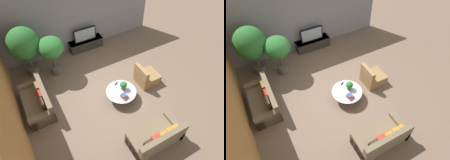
# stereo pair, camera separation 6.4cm
# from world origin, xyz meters

# --- Properties ---
(ground_plane) EXTENTS (24.00, 24.00, 0.00)m
(ground_plane) POSITION_xyz_m (0.00, 0.00, 0.00)
(ground_plane) COLOR brown
(back_wall_stone) EXTENTS (7.40, 0.12, 3.00)m
(back_wall_stone) POSITION_xyz_m (0.00, 3.26, 1.50)
(back_wall_stone) COLOR gray
(back_wall_stone) RESTS_ON ground
(side_wall_left) EXTENTS (0.12, 7.40, 3.00)m
(side_wall_left) POSITION_xyz_m (-3.26, 0.20, 1.50)
(side_wall_left) COLOR #B2753D
(side_wall_left) RESTS_ON ground
(media_console) EXTENTS (1.58, 0.50, 0.45)m
(media_console) POSITION_xyz_m (0.29, 2.94, 0.23)
(media_console) COLOR #2D2823
(media_console) RESTS_ON ground
(television) EXTENTS (1.04, 0.13, 0.61)m
(television) POSITION_xyz_m (0.29, 2.94, 0.75)
(television) COLOR black
(television) RESTS_ON media_console
(coffee_table) EXTENTS (1.10, 1.10, 0.39)m
(coffee_table) POSITION_xyz_m (0.18, -0.42, 0.28)
(coffee_table) COLOR black
(coffee_table) RESTS_ON ground
(couch_by_wall) EXTENTS (0.84, 1.78, 0.84)m
(couch_by_wall) POSITION_xyz_m (-2.56, 0.65, 0.29)
(couch_by_wall) COLOR brown
(couch_by_wall) RESTS_ON ground
(couch_near_entry) EXTENTS (1.65, 0.84, 0.84)m
(couch_near_entry) POSITION_xyz_m (0.23, -2.42, 0.29)
(couch_near_entry) COLOR brown
(couch_near_entry) RESTS_ON ground
(armchair_wicker) EXTENTS (0.80, 0.76, 0.86)m
(armchair_wicker) POSITION_xyz_m (1.46, -0.20, 0.27)
(armchair_wicker) COLOR olive
(armchair_wicker) RESTS_ON ground
(potted_palm_tall) EXTENTS (1.19, 1.19, 2.13)m
(potted_palm_tall) POSITION_xyz_m (-2.27, 2.47, 1.43)
(potted_palm_tall) COLOR #514C47
(potted_palm_tall) RESTS_ON ground
(potted_palm_corner) EXTENTS (0.99, 0.99, 1.71)m
(potted_palm_corner) POSITION_xyz_m (-1.45, 2.03, 1.22)
(potted_palm_corner) COLOR #514C47
(potted_palm_corner) RESTS_ON ground
(potted_plant_tabletop) EXTENTS (0.25, 0.25, 0.35)m
(potted_plant_tabletop) POSITION_xyz_m (0.31, -0.36, 0.59)
(potted_plant_tabletop) COLOR #514C47
(potted_plant_tabletop) RESTS_ON coffee_table
(book_stack) EXTENTS (0.24, 0.28, 0.12)m
(book_stack) POSITION_xyz_m (0.14, -0.70, 0.44)
(book_stack) COLOR gold
(book_stack) RESTS_ON coffee_table
(remote_black) EXTENTS (0.15, 0.12, 0.02)m
(remote_black) POSITION_xyz_m (0.21, -0.02, 0.40)
(remote_black) COLOR black
(remote_black) RESTS_ON coffee_table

